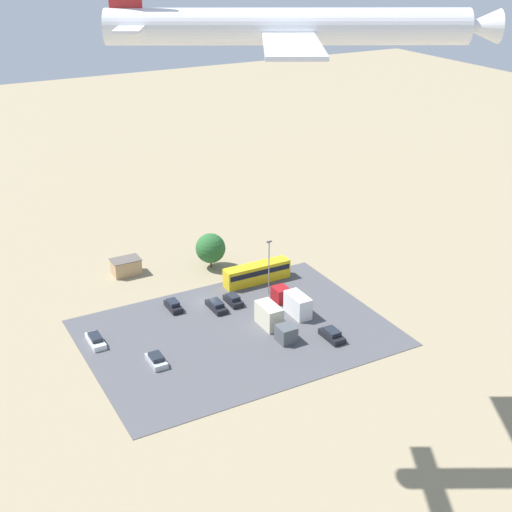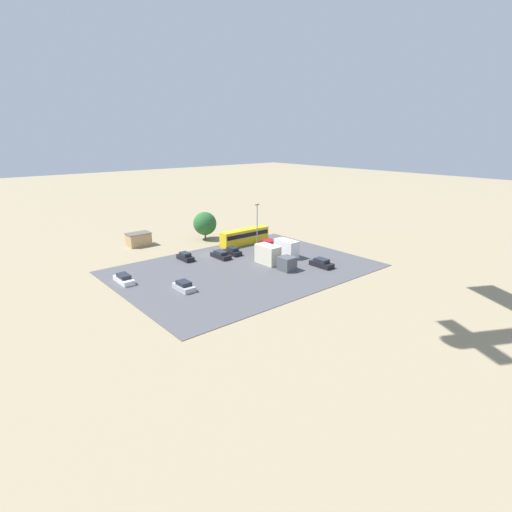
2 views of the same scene
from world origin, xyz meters
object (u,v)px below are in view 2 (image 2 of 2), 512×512
at_px(parked_car_0, 322,263).
at_px(parked_car_2, 184,286).
at_px(parked_car_1, 221,255).
at_px(parked_car_5, 233,251).
at_px(shed_building, 139,239).
at_px(parked_truck_1, 281,248).
at_px(parked_car_4, 124,279).
at_px(bus, 245,236).
at_px(parked_truck_0, 273,257).
at_px(parked_car_3, 185,257).

relative_size(parked_car_0, parked_car_2, 1.09).
distance_m(parked_car_0, parked_car_2, 25.87).
xyz_separation_m(parked_car_0, parked_car_1, (11.00, -16.31, -0.05)).
bearing_deg(parked_car_5, parked_car_2, 31.25).
bearing_deg(shed_building, parked_truck_1, 126.18).
xyz_separation_m(parked_car_4, parked_truck_1, (-30.31, 5.32, 0.98)).
bearing_deg(parked_truck_1, parked_car_0, -86.33).
bearing_deg(parked_car_2, parked_car_4, 122.53).
relative_size(shed_building, parked_car_1, 1.06).
bearing_deg(parked_truck_1, parked_car_1, 148.80).
distance_m(bus, parked_car_1, 11.68).
relative_size(parked_car_0, parked_truck_0, 0.50).
height_order(bus, parked_car_0, bus).
xyz_separation_m(parked_car_2, parked_truck_1, (-24.47, -3.84, 0.98)).
bearing_deg(parked_truck_0, parked_car_5, -81.51).
distance_m(parked_car_1, parked_truck_0, 11.09).
bearing_deg(parked_car_4, parked_truck_0, 159.93).
distance_m(bus, parked_car_5, 8.76).
distance_m(shed_building, parked_car_5, 21.99).
height_order(bus, parked_car_4, bus).
height_order(parked_car_4, parked_car_5, parked_car_5).
height_order(bus, parked_car_5, bus).
distance_m(shed_building, parked_car_4, 23.29).
distance_m(bus, parked_truck_0, 16.35).
bearing_deg(parked_car_4, bus, -168.14).
relative_size(parked_car_1, parked_car_5, 1.18).
bearing_deg(shed_building, parked_car_5, 121.35).
xyz_separation_m(parked_car_1, parked_car_5, (-3.19, -0.39, 0.04)).
bearing_deg(shed_building, parked_car_3, 97.95).
height_order(shed_building, parked_car_3, shed_building).
bearing_deg(parked_car_1, shed_building, -66.71).
bearing_deg(parked_car_1, parked_car_5, -173.00).
bearing_deg(parked_car_2, parked_truck_0, 0.41).
height_order(parked_car_3, parked_car_5, parked_car_3).
xyz_separation_m(parked_car_3, parked_car_4, (13.94, 4.19, -0.04)).
bearing_deg(parked_truck_0, shed_building, -65.99).
distance_m(parked_car_0, parked_car_4, 34.56).
bearing_deg(parked_car_0, parked_truck_1, 93.67).
distance_m(parked_car_1, parked_car_2, 17.37).
relative_size(bus, parked_car_0, 2.64).
bearing_deg(parked_car_1, parked_truck_1, 148.80).
bearing_deg(bus, parked_car_3, -82.47).
xyz_separation_m(parked_car_1, parked_car_2, (14.12, 10.11, -0.00)).
height_order(shed_building, bus, bus).
relative_size(parked_car_4, parked_car_5, 1.20).
xyz_separation_m(shed_building, bus, (-18.54, 13.76, 0.41)).
bearing_deg(parked_car_1, bus, -152.34).
bearing_deg(bus, parked_car_0, 1.86).
bearing_deg(parked_car_1, parked_car_3, -28.26).
height_order(parked_car_1, parked_truck_0, parked_truck_0).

